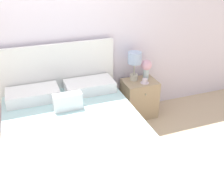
{
  "coord_description": "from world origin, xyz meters",
  "views": [
    {
      "loc": [
        -0.42,
        -3.24,
        2.13
      ],
      "look_at": [
        0.56,
        -0.56,
        0.69
      ],
      "focal_mm": 42.0,
      "sensor_mm": 36.0,
      "label": 1
    }
  ],
  "objects_px": {
    "bed": "(76,143)",
    "nightstand": "(139,98)",
    "flower_vase": "(147,67)",
    "teacup": "(145,81)",
    "table_lamp": "(135,61)"
  },
  "relations": [
    {
      "from": "bed",
      "to": "nightstand",
      "type": "height_order",
      "value": "bed"
    },
    {
      "from": "flower_vase",
      "to": "teacup",
      "type": "distance_m",
      "value": 0.22
    },
    {
      "from": "flower_vase",
      "to": "teacup",
      "type": "xyz_separation_m",
      "value": [
        -0.08,
        -0.13,
        -0.15
      ]
    },
    {
      "from": "teacup",
      "to": "flower_vase",
      "type": "bearing_deg",
      "value": 57.59
    },
    {
      "from": "nightstand",
      "to": "flower_vase",
      "type": "bearing_deg",
      "value": 25.72
    },
    {
      "from": "nightstand",
      "to": "flower_vase",
      "type": "height_order",
      "value": "flower_vase"
    },
    {
      "from": "teacup",
      "to": "bed",
      "type": "bearing_deg",
      "value": -149.82
    },
    {
      "from": "table_lamp",
      "to": "teacup",
      "type": "height_order",
      "value": "table_lamp"
    },
    {
      "from": "nightstand",
      "to": "teacup",
      "type": "xyz_separation_m",
      "value": [
        0.04,
        -0.07,
        0.3
      ]
    },
    {
      "from": "nightstand",
      "to": "table_lamp",
      "type": "distance_m",
      "value": 0.58
    },
    {
      "from": "nightstand",
      "to": "flower_vase",
      "type": "distance_m",
      "value": 0.48
    },
    {
      "from": "flower_vase",
      "to": "teacup",
      "type": "relative_size",
      "value": 2.35
    },
    {
      "from": "flower_vase",
      "to": "teacup",
      "type": "height_order",
      "value": "flower_vase"
    },
    {
      "from": "bed",
      "to": "flower_vase",
      "type": "distance_m",
      "value": 1.53
    },
    {
      "from": "nightstand",
      "to": "table_lamp",
      "type": "xyz_separation_m",
      "value": [
        -0.07,
        0.07,
        0.57
      ]
    }
  ]
}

